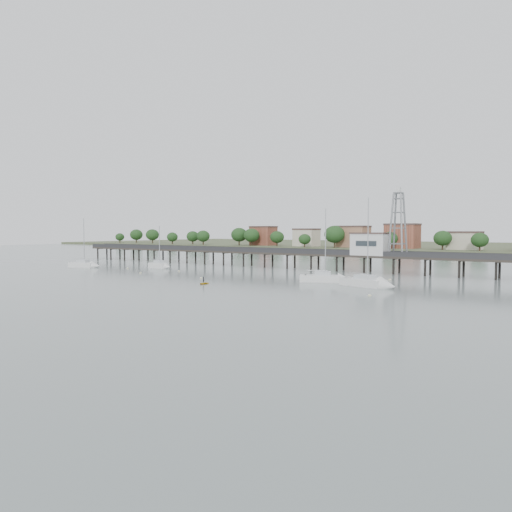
{
  "coord_description": "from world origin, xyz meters",
  "views": [
    {
      "loc": [
        70.41,
        -49.61,
        9.89
      ],
      "look_at": [
        5.21,
        42.0,
        4.0
      ],
      "focal_mm": 35.0,
      "sensor_mm": 36.0,
      "label": 1
    }
  ],
  "objects_px": {
    "pier": "(280,253)",
    "sailboat_a": "(87,265)",
    "yellow_dinghy": "(204,284)",
    "sailboat_b": "(161,266)",
    "sailboat_c": "(331,279)",
    "sailboat_d": "(374,284)",
    "white_tender": "(156,265)",
    "lattice_tower": "(398,225)"
  },
  "relations": [
    {
      "from": "sailboat_c",
      "to": "yellow_dinghy",
      "type": "relative_size",
      "value": 6.35
    },
    {
      "from": "pier",
      "to": "sailboat_c",
      "type": "xyz_separation_m",
      "value": [
        27.41,
        -24.7,
        -3.16
      ]
    },
    {
      "from": "pier",
      "to": "white_tender",
      "type": "xyz_separation_m",
      "value": [
        -28.61,
        -16.85,
        -3.41
      ]
    },
    {
      "from": "pier",
      "to": "sailboat_a",
      "type": "relative_size",
      "value": 10.99
    },
    {
      "from": "pier",
      "to": "lattice_tower",
      "type": "distance_m",
      "value": 32.34
    },
    {
      "from": "sailboat_b",
      "to": "yellow_dinghy",
      "type": "xyz_separation_m",
      "value": [
        33.97,
        -22.05,
        -0.65
      ]
    },
    {
      "from": "white_tender",
      "to": "sailboat_b",
      "type": "bearing_deg",
      "value": -29.86
    },
    {
      "from": "sailboat_c",
      "to": "sailboat_a",
      "type": "relative_size",
      "value": 1.08
    },
    {
      "from": "sailboat_d",
      "to": "sailboat_b",
      "type": "bearing_deg",
      "value": -172.65
    },
    {
      "from": "sailboat_a",
      "to": "white_tender",
      "type": "relative_size",
      "value": 4.19
    },
    {
      "from": "sailboat_b",
      "to": "yellow_dinghy",
      "type": "bearing_deg",
      "value": -30.61
    },
    {
      "from": "sailboat_c",
      "to": "sailboat_a",
      "type": "distance_m",
      "value": 69.42
    },
    {
      "from": "sailboat_c",
      "to": "sailboat_d",
      "type": "xyz_separation_m",
      "value": [
        9.93,
        -3.47,
        -0.01
      ]
    },
    {
      "from": "sailboat_d",
      "to": "sailboat_a",
      "type": "relative_size",
      "value": 1.21
    },
    {
      "from": "pier",
      "to": "sailboat_a",
      "type": "height_order",
      "value": "sailboat_a"
    },
    {
      "from": "sailboat_d",
      "to": "yellow_dinghy",
      "type": "xyz_separation_m",
      "value": [
        -27.3,
        -13.15,
        -0.63
      ]
    },
    {
      "from": "sailboat_b",
      "to": "white_tender",
      "type": "relative_size",
      "value": 3.52
    },
    {
      "from": "sailboat_a",
      "to": "white_tender",
      "type": "xyz_separation_m",
      "value": [
        13.28,
        11.77,
        -0.26
      ]
    },
    {
      "from": "sailboat_a",
      "to": "sailboat_b",
      "type": "bearing_deg",
      "value": 10.12
    },
    {
      "from": "sailboat_a",
      "to": "sailboat_b",
      "type": "height_order",
      "value": "sailboat_a"
    },
    {
      "from": "pier",
      "to": "sailboat_a",
      "type": "xyz_separation_m",
      "value": [
        -41.9,
        -28.62,
        -3.15
      ]
    },
    {
      "from": "pier",
      "to": "sailboat_c",
      "type": "distance_m",
      "value": 37.03
    },
    {
      "from": "pier",
      "to": "sailboat_d",
      "type": "height_order",
      "value": "sailboat_d"
    },
    {
      "from": "sailboat_c",
      "to": "white_tender",
      "type": "relative_size",
      "value": 4.55
    },
    {
      "from": "lattice_tower",
      "to": "white_tender",
      "type": "relative_size",
      "value": 4.76
    },
    {
      "from": "sailboat_a",
      "to": "sailboat_b",
      "type": "distance_m",
      "value": 20.25
    },
    {
      "from": "pier",
      "to": "sailboat_c",
      "type": "relative_size",
      "value": 10.14
    },
    {
      "from": "sailboat_b",
      "to": "white_tender",
      "type": "bearing_deg",
      "value": 155.07
    },
    {
      "from": "sailboat_b",
      "to": "yellow_dinghy",
      "type": "relative_size",
      "value": 4.92
    },
    {
      "from": "sailboat_d",
      "to": "white_tender",
      "type": "height_order",
      "value": "sailboat_d"
    },
    {
      "from": "lattice_tower",
      "to": "sailboat_c",
      "type": "height_order",
      "value": "lattice_tower"
    },
    {
      "from": "pier",
      "to": "yellow_dinghy",
      "type": "xyz_separation_m",
      "value": [
        10.03,
        -41.31,
        -3.79
      ]
    },
    {
      "from": "sailboat_a",
      "to": "sailboat_c",
      "type": "bearing_deg",
      "value": -14.16
    },
    {
      "from": "lattice_tower",
      "to": "white_tender",
      "type": "xyz_separation_m",
      "value": [
        -60.11,
        -16.85,
        -10.72
      ]
    },
    {
      "from": "sailboat_a",
      "to": "lattice_tower",
      "type": "bearing_deg",
      "value": 3.9
    },
    {
      "from": "sailboat_a",
      "to": "sailboat_b",
      "type": "relative_size",
      "value": 1.19
    },
    {
      "from": "pier",
      "to": "lattice_tower",
      "type": "height_order",
      "value": "lattice_tower"
    },
    {
      "from": "pier",
      "to": "sailboat_b",
      "type": "distance_m",
      "value": 30.89
    },
    {
      "from": "sailboat_c",
      "to": "sailboat_d",
      "type": "height_order",
      "value": "sailboat_d"
    },
    {
      "from": "white_tender",
      "to": "lattice_tower",
      "type": "bearing_deg",
      "value": 13.11
    },
    {
      "from": "sailboat_c",
      "to": "sailboat_a",
      "type": "height_order",
      "value": "sailboat_c"
    },
    {
      "from": "pier",
      "to": "yellow_dinghy",
      "type": "bearing_deg",
      "value": -76.35
    }
  ]
}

